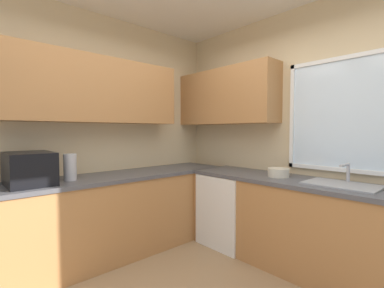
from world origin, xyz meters
TOP-DOWN VIEW (x-y plane):
  - room_shell at (-0.75, 0.51)m, footprint 3.58×3.41m
  - counter_run_left at (-1.42, 0.00)m, footprint 0.65×3.02m
  - counter_run_back at (0.21, 1.33)m, footprint 2.67×0.65m
  - dishwasher at (-0.76, 1.30)m, footprint 0.60×0.60m
  - microwave at (-1.42, -0.68)m, footprint 0.48×0.36m
  - kettle at (-1.40, -0.34)m, footprint 0.12×0.12m
  - sink_assembly at (0.46, 1.34)m, footprint 0.59×0.40m
  - bowl at (-0.15, 1.33)m, footprint 0.22×0.22m

SIDE VIEW (x-z plane):
  - dishwasher at x=-0.76m, z-range 0.00..0.84m
  - counter_run_left at x=-1.42m, z-range 0.00..0.88m
  - counter_run_back at x=0.21m, z-range 0.00..0.88m
  - sink_assembly at x=0.46m, z-range 0.80..0.99m
  - bowl at x=-0.15m, z-range 0.88..0.97m
  - kettle at x=-1.40m, z-range 0.88..1.14m
  - microwave at x=-1.42m, z-range 0.88..1.17m
  - room_shell at x=-0.75m, z-range 0.48..3.24m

